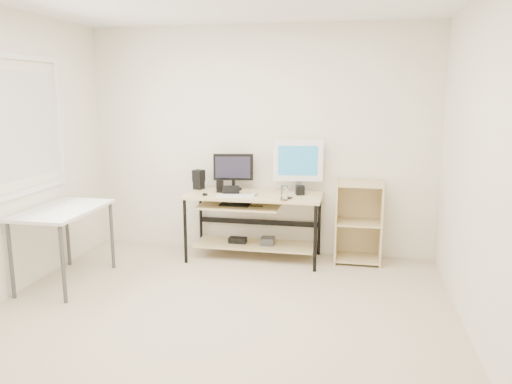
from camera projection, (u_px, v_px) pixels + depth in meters
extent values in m
cube|color=beige|center=(214.00, 324.00, 4.08)|extent=(4.00, 4.00, 0.01)
cube|color=white|center=(260.00, 141.00, 5.74)|extent=(4.00, 0.01, 2.60)
cube|color=white|center=(64.00, 242.00, 1.90)|extent=(4.00, 0.01, 2.60)
cube|color=white|center=(490.00, 175.00, 3.44)|extent=(0.01, 4.00, 2.60)
cube|color=white|center=(27.00, 125.00, 4.72)|extent=(0.01, 1.00, 1.20)
cube|color=#D6C287|center=(254.00, 195.00, 5.52)|extent=(1.50, 0.65, 0.03)
cube|color=#D6C287|center=(240.00, 206.00, 5.53)|extent=(0.90, 0.49, 0.02)
cube|color=#D6C287|center=(255.00, 244.00, 5.69)|extent=(1.35, 0.46, 0.02)
cube|color=black|center=(235.00, 204.00, 5.53)|extent=(0.33, 0.22, 0.01)
cylinder|color=black|center=(257.00, 206.00, 5.44)|extent=(0.14, 0.01, 0.01)
cube|color=#414143|center=(268.00, 241.00, 5.65)|extent=(0.15, 0.15, 0.08)
cube|color=black|center=(238.00, 240.00, 5.72)|extent=(0.20, 0.12, 0.06)
cylinder|color=black|center=(185.00, 231.00, 5.46)|extent=(0.04, 0.04, 0.72)
cylinder|color=black|center=(201.00, 219.00, 6.01)|extent=(0.04, 0.04, 0.72)
cylinder|color=black|center=(315.00, 239.00, 5.19)|extent=(0.04, 0.04, 0.72)
cylinder|color=black|center=(319.00, 225.00, 5.74)|extent=(0.04, 0.04, 0.72)
cube|color=white|center=(63.00, 210.00, 4.83)|extent=(0.60, 1.00, 0.03)
cylinder|color=#414143|center=(11.00, 261.00, 4.51)|extent=(0.04, 0.04, 0.72)
cylinder|color=#414143|center=(68.00, 233.00, 5.39)|extent=(0.04, 0.04, 0.72)
cylinder|color=#414143|center=(63.00, 265.00, 4.41)|extent=(0.04, 0.04, 0.72)
cylinder|color=#414143|center=(112.00, 236.00, 5.30)|extent=(0.04, 0.04, 0.72)
cube|color=#D9C187|center=(336.00, 221.00, 5.53)|extent=(0.02, 0.40, 0.90)
cube|color=#D9C187|center=(381.00, 223.00, 5.44)|extent=(0.02, 0.40, 0.90)
cube|color=#D9C187|center=(358.00, 218.00, 5.66)|extent=(0.50, 0.02, 0.90)
cube|color=#D9C187|center=(357.00, 258.00, 5.56)|extent=(0.46, 0.38, 0.02)
cube|color=#D9C187|center=(358.00, 222.00, 5.48)|extent=(0.46, 0.38, 0.02)
cube|color=#D9C187|center=(360.00, 184.00, 5.40)|extent=(0.46, 0.38, 0.02)
cylinder|color=black|center=(234.00, 189.00, 5.75)|extent=(0.19, 0.19, 0.02)
cylinder|color=black|center=(233.00, 184.00, 5.74)|extent=(0.04, 0.04, 0.09)
cube|color=black|center=(233.00, 167.00, 5.70)|extent=(0.46, 0.12, 0.30)
cube|color=black|center=(233.00, 167.00, 5.68)|extent=(0.38, 0.07, 0.24)
cube|color=silver|center=(298.00, 191.00, 5.63)|extent=(0.20, 0.18, 0.02)
cylinder|color=silver|center=(298.00, 186.00, 5.62)|extent=(0.05, 0.05, 0.11)
cube|color=white|center=(298.00, 160.00, 5.56)|extent=(0.55, 0.12, 0.46)
cube|color=teal|center=(298.00, 161.00, 5.53)|extent=(0.47, 0.06, 0.37)
cube|color=white|center=(235.00, 196.00, 5.39)|extent=(0.42, 0.18, 0.01)
ellipsoid|color=#B6B6BB|center=(254.00, 194.00, 5.45)|extent=(0.10, 0.12, 0.03)
cube|color=black|center=(231.00, 190.00, 5.50)|extent=(0.20, 0.14, 0.09)
cube|color=black|center=(199.00, 185.00, 5.79)|extent=(0.13, 0.13, 0.09)
cube|color=black|center=(199.00, 176.00, 5.76)|extent=(0.14, 0.14, 0.13)
cube|color=black|center=(300.00, 190.00, 5.46)|extent=(0.11, 0.11, 0.10)
cube|color=black|center=(220.00, 186.00, 5.58)|extent=(0.08, 0.06, 0.14)
cylinder|color=black|center=(205.00, 195.00, 5.43)|extent=(0.06, 0.06, 0.02)
cube|color=black|center=(289.00, 198.00, 5.29)|extent=(0.07, 0.11, 0.01)
cylinder|color=#AB7C4D|center=(284.00, 200.00, 5.19)|extent=(0.11, 0.11, 0.01)
cylinder|color=white|center=(284.00, 193.00, 5.18)|extent=(0.09, 0.09, 0.15)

